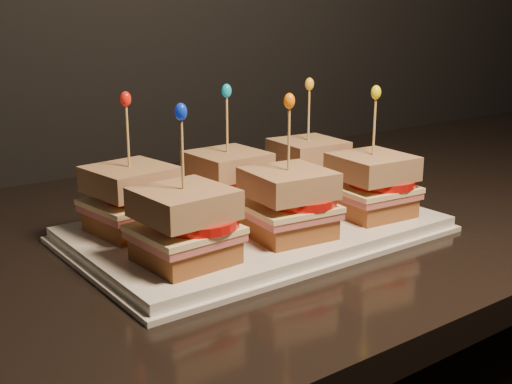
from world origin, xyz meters
TOP-DOWN VIEW (x-y plane):
  - granite_slab at (-0.69, 1.66)m, footprint 2.69×0.70m
  - platter at (-0.60, 1.59)m, footprint 0.41×0.26m
  - platter_rim at (-0.60, 1.59)m, footprint 0.43×0.27m
  - sandwich_0_bread_bot at (-0.73, 1.65)m, footprint 0.09×0.09m
  - sandwich_0_ham at (-0.73, 1.65)m, footprint 0.10×0.10m
  - sandwich_0_cheese at (-0.73, 1.65)m, footprint 0.10×0.10m
  - sandwich_0_tomato at (-0.72, 1.64)m, footprint 0.08×0.08m
  - sandwich_0_bread_top at (-0.73, 1.65)m, footprint 0.09×0.09m
  - sandwich_0_pick at (-0.73, 1.65)m, footprint 0.00×0.00m
  - sandwich_0_frill at (-0.73, 1.65)m, footprint 0.01×0.01m
  - sandwich_1_bread_bot at (-0.60, 1.65)m, footprint 0.08×0.08m
  - sandwich_1_ham at (-0.60, 1.65)m, footprint 0.09×0.09m
  - sandwich_1_cheese at (-0.60, 1.65)m, footprint 0.09×0.09m
  - sandwich_1_tomato at (-0.59, 1.64)m, footprint 0.08×0.08m
  - sandwich_1_bread_top at (-0.60, 1.65)m, footprint 0.09×0.09m
  - sandwich_1_pick at (-0.60, 1.65)m, footprint 0.00×0.00m
  - sandwich_1_frill at (-0.60, 1.65)m, footprint 0.01×0.01m
  - sandwich_2_bread_bot at (-0.47, 1.65)m, footprint 0.09×0.09m
  - sandwich_2_ham at (-0.47, 1.65)m, footprint 0.10×0.10m
  - sandwich_2_cheese at (-0.47, 1.65)m, footprint 0.10×0.10m
  - sandwich_2_tomato at (-0.46, 1.64)m, footprint 0.08×0.08m
  - sandwich_2_bread_top at (-0.47, 1.65)m, footprint 0.09×0.09m
  - sandwich_2_pick at (-0.47, 1.65)m, footprint 0.00×0.00m
  - sandwich_2_frill at (-0.47, 1.65)m, footprint 0.01×0.01m
  - sandwich_3_bread_bot at (-0.73, 1.53)m, footprint 0.09×0.09m
  - sandwich_3_ham at (-0.73, 1.53)m, footprint 0.10×0.09m
  - sandwich_3_cheese at (-0.73, 1.53)m, footprint 0.10×0.09m
  - sandwich_3_tomato at (-0.72, 1.53)m, footprint 0.08×0.08m
  - sandwich_3_bread_top at (-0.73, 1.53)m, footprint 0.09×0.09m
  - sandwich_3_pick at (-0.73, 1.53)m, footprint 0.00×0.00m
  - sandwich_3_frill at (-0.73, 1.53)m, footprint 0.01×0.01m
  - sandwich_4_bread_bot at (-0.60, 1.53)m, footprint 0.09×0.09m
  - sandwich_4_ham at (-0.60, 1.53)m, footprint 0.10×0.10m
  - sandwich_4_cheese at (-0.60, 1.53)m, footprint 0.10×0.10m
  - sandwich_4_tomato at (-0.59, 1.53)m, footprint 0.08×0.08m
  - sandwich_4_bread_top at (-0.60, 1.53)m, footprint 0.09×0.09m
  - sandwich_4_pick at (-0.60, 1.53)m, footprint 0.00×0.00m
  - sandwich_4_frill at (-0.60, 1.53)m, footprint 0.01×0.01m
  - sandwich_5_bread_bot at (-0.47, 1.53)m, footprint 0.09×0.09m
  - sandwich_5_ham at (-0.47, 1.53)m, footprint 0.10×0.10m
  - sandwich_5_cheese at (-0.47, 1.53)m, footprint 0.10×0.10m
  - sandwich_5_tomato at (-0.46, 1.53)m, footprint 0.08×0.08m
  - sandwich_5_bread_top at (-0.47, 1.53)m, footprint 0.09×0.09m
  - sandwich_5_pick at (-0.47, 1.53)m, footprint 0.00×0.00m
  - sandwich_5_frill at (-0.47, 1.53)m, footprint 0.01×0.01m

SIDE VIEW (x-z plane):
  - granite_slab at x=-0.69m, z-range 0.89..0.93m
  - platter_rim at x=-0.60m, z-range 0.93..0.93m
  - platter at x=-0.60m, z-range 0.93..0.95m
  - sandwich_0_bread_bot at x=-0.73m, z-range 0.95..0.97m
  - sandwich_1_bread_bot at x=-0.60m, z-range 0.95..0.97m
  - sandwich_2_bread_bot at x=-0.47m, z-range 0.95..0.97m
  - sandwich_3_bread_bot at x=-0.73m, z-range 0.95..0.97m
  - sandwich_4_bread_bot at x=-0.60m, z-range 0.95..0.97m
  - sandwich_5_bread_bot at x=-0.47m, z-range 0.95..0.97m
  - sandwich_0_ham at x=-0.73m, z-range 0.97..0.98m
  - sandwich_1_ham at x=-0.60m, z-range 0.97..0.98m
  - sandwich_2_ham at x=-0.47m, z-range 0.97..0.98m
  - sandwich_3_ham at x=-0.73m, z-range 0.97..0.98m
  - sandwich_4_ham at x=-0.60m, z-range 0.97..0.98m
  - sandwich_5_ham at x=-0.47m, z-range 0.97..0.98m
  - sandwich_0_cheese at x=-0.73m, z-range 0.98..0.98m
  - sandwich_1_cheese at x=-0.60m, z-range 0.98..0.98m
  - sandwich_2_cheese at x=-0.47m, z-range 0.98..0.98m
  - sandwich_3_cheese at x=-0.73m, z-range 0.98..0.98m
  - sandwich_4_cheese at x=-0.60m, z-range 0.98..0.98m
  - sandwich_5_cheese at x=-0.47m, z-range 0.98..0.98m
  - sandwich_0_tomato at x=-0.72m, z-range 0.98..0.99m
  - sandwich_1_tomato at x=-0.59m, z-range 0.98..0.99m
  - sandwich_2_tomato at x=-0.46m, z-range 0.98..0.99m
  - sandwich_3_tomato at x=-0.72m, z-range 0.98..0.99m
  - sandwich_4_tomato at x=-0.59m, z-range 0.98..0.99m
  - sandwich_5_tomato at x=-0.46m, z-range 0.98..0.99m
  - sandwich_0_bread_top at x=-0.73m, z-range 0.99..1.02m
  - sandwich_1_bread_top at x=-0.60m, z-range 0.99..1.02m
  - sandwich_2_bread_top at x=-0.47m, z-range 0.99..1.02m
  - sandwich_3_bread_top at x=-0.73m, z-range 0.99..1.02m
  - sandwich_4_bread_top at x=-0.60m, z-range 0.99..1.02m
  - sandwich_5_bread_top at x=-0.47m, z-range 0.99..1.02m
  - sandwich_0_pick at x=-0.73m, z-range 1.01..1.10m
  - sandwich_1_pick at x=-0.60m, z-range 1.01..1.10m
  - sandwich_2_pick at x=-0.47m, z-range 1.01..1.10m
  - sandwich_3_pick at x=-0.73m, z-range 1.01..1.10m
  - sandwich_4_pick at x=-0.60m, z-range 1.01..1.10m
  - sandwich_5_pick at x=-0.47m, z-range 1.01..1.10m
  - sandwich_0_frill at x=-0.73m, z-range 1.09..1.10m
  - sandwich_1_frill at x=-0.60m, z-range 1.09..1.10m
  - sandwich_2_frill at x=-0.47m, z-range 1.09..1.10m
  - sandwich_3_frill at x=-0.73m, z-range 1.09..1.10m
  - sandwich_4_frill at x=-0.60m, z-range 1.09..1.10m
  - sandwich_5_frill at x=-0.47m, z-range 1.09..1.10m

